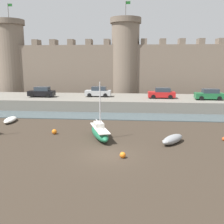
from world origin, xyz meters
The scene contains 14 objects.
ground_plane centered at (0.00, 0.00, 0.00)m, with size 160.00×160.00×0.00m, color #382D23.
water_channel centered at (0.00, 14.49, 0.05)m, with size 80.00×4.50×0.10m, color #47565B.
quay_road centered at (0.00, 21.74, 0.82)m, with size 57.88×10.00×1.64m, color slate.
castle centered at (0.00, 32.28, 6.49)m, with size 51.78×5.90×18.27m.
rowboat_midflat_left centered at (-12.99, 10.19, 0.30)m, with size 1.55×3.25×0.56m.
rowboat_foreground_right centered at (5.51, 3.44, 0.40)m, with size 2.63×3.01×0.76m.
sailboat_midflat_centre centered at (-1.25, 4.44, 0.62)m, with size 2.89×5.26×5.44m.
mooring_buoy_near_shore centered at (1.22, -0.56, 0.23)m, with size 0.46×0.46×0.46m, color orange.
mooring_buoy_near_channel centered at (-6.02, 5.45, 0.25)m, with size 0.51×0.51×0.51m, color orange.
mooring_buoy_off_centre centered at (10.37, 4.66, 0.18)m, with size 0.36×0.36×0.36m, color #E04C1E.
car_quay_centre_east centered at (-3.87, 22.04, 2.42)m, with size 4.11×1.89×1.62m.
car_quay_centre_west centered at (6.12, 21.04, 2.42)m, with size 4.11×1.89×1.62m.
car_quay_east centered at (-12.82, 20.84, 2.42)m, with size 4.11×1.89×1.62m.
car_quay_west centered at (13.01, 20.09, 2.42)m, with size 4.11×1.89×1.62m.
Camera 1 is at (2.12, -19.54, 7.29)m, focal length 42.00 mm.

